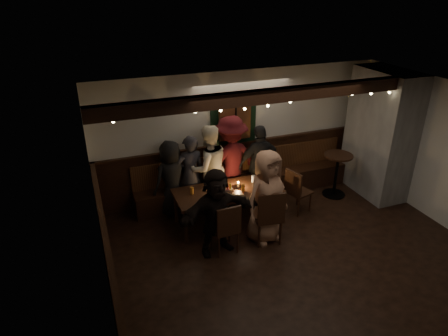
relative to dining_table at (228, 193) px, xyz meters
name	(u,v)px	position (x,y,z in m)	size (l,w,h in m)	color
room	(314,157)	(1.78, 0.02, 0.44)	(6.02, 5.01, 2.62)	black
dining_table	(228,193)	(0.00, 0.00, 0.00)	(1.95, 0.83, 0.84)	black
chair_near_left	(226,226)	(-0.35, -0.84, -0.12)	(0.44, 0.44, 0.92)	black
chair_near_right	(269,214)	(0.42, -0.84, -0.06)	(0.53, 0.53, 1.03)	black
chair_end	(296,189)	(1.36, -0.11, -0.12)	(0.51, 0.51, 0.91)	black
high_top	(337,170)	(2.50, 0.22, -0.05)	(0.58, 0.58, 0.93)	black
person_a	(172,178)	(-0.86, 0.72, 0.11)	(0.73, 0.47, 1.49)	black
person_b	(190,175)	(-0.51, 0.67, 0.15)	(0.57, 0.38, 1.58)	#29282F
person_c	(208,168)	(-0.15, 0.67, 0.23)	(0.84, 0.66, 1.73)	beige
person_d	(231,160)	(0.36, 0.77, 0.27)	(1.17, 0.67, 1.81)	#3D0C11
person_e	(260,164)	(0.93, 0.63, 0.17)	(0.94, 0.39, 1.61)	black
person_f	(216,212)	(-0.48, -0.72, 0.12)	(1.40, 0.45, 1.51)	black
person_g	(266,197)	(0.42, -0.70, 0.20)	(0.82, 0.53, 1.68)	#A77457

